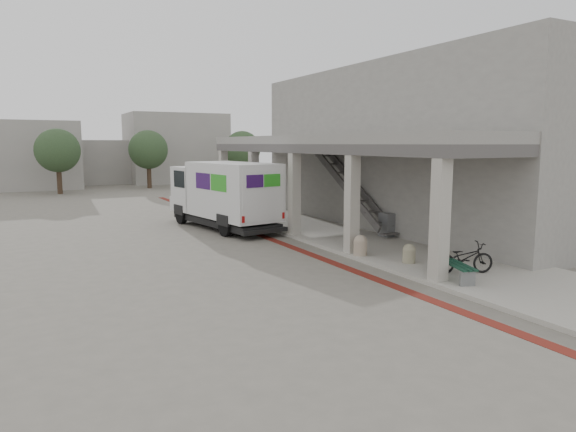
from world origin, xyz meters
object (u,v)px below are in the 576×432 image
fedex_truck (223,193)px  utility_cabinet (387,225)px  bench (453,266)px  bicycle_black (464,258)px

fedex_truck → utility_cabinet: 7.24m
bench → bicycle_black: bearing=38.4°
fedex_truck → bench: (2.34, -11.23, -1.10)m
fedex_truck → bench: size_ratio=3.64×
bench → bicycle_black: 0.69m
utility_cabinet → bicycle_black: bearing=-110.3°
bench → fedex_truck: bearing=120.4°
fedex_truck → bicycle_black: 11.44m
bench → bicycle_black: size_ratio=1.16×
bicycle_black → fedex_truck: bearing=35.4°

